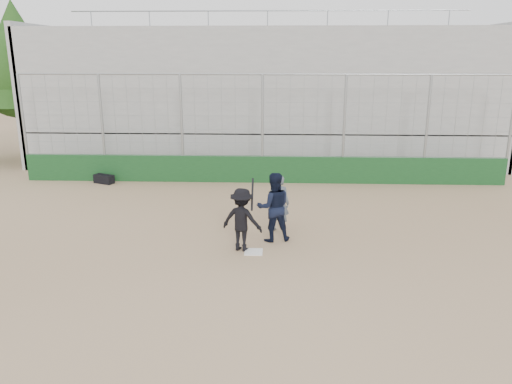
{
  "coord_description": "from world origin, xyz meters",
  "views": [
    {
      "loc": [
        0.54,
        -11.37,
        4.68
      ],
      "look_at": [
        0.0,
        1.4,
        1.15
      ],
      "focal_mm": 35.0,
      "sensor_mm": 36.0,
      "label": 1
    }
  ],
  "objects_px": {
    "batter_at_plate": "(242,219)",
    "umpire": "(279,206)",
    "catcher_crouched": "(274,219)",
    "equipment_bag": "(104,179)"
  },
  "relations": [
    {
      "from": "umpire",
      "to": "batter_at_plate",
      "type": "bearing_deg",
      "value": 74.0
    },
    {
      "from": "batter_at_plate",
      "to": "equipment_bag",
      "type": "distance_m",
      "value": 8.56
    },
    {
      "from": "batter_at_plate",
      "to": "umpire",
      "type": "distance_m",
      "value": 1.7
    },
    {
      "from": "batter_at_plate",
      "to": "umpire",
      "type": "relative_size",
      "value": 1.22
    },
    {
      "from": "catcher_crouched",
      "to": "equipment_bag",
      "type": "relative_size",
      "value": 1.46
    },
    {
      "from": "catcher_crouched",
      "to": "equipment_bag",
      "type": "xyz_separation_m",
      "value": [
        -6.43,
        5.76,
        -0.44
      ]
    },
    {
      "from": "batter_at_plate",
      "to": "umpire",
      "type": "bearing_deg",
      "value": 57.61
    },
    {
      "from": "umpire",
      "to": "catcher_crouched",
      "type": "bearing_deg",
      "value": 96.37
    },
    {
      "from": "catcher_crouched",
      "to": "umpire",
      "type": "distance_m",
      "value": 0.81
    },
    {
      "from": "catcher_crouched",
      "to": "equipment_bag",
      "type": "distance_m",
      "value": 8.64
    }
  ]
}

